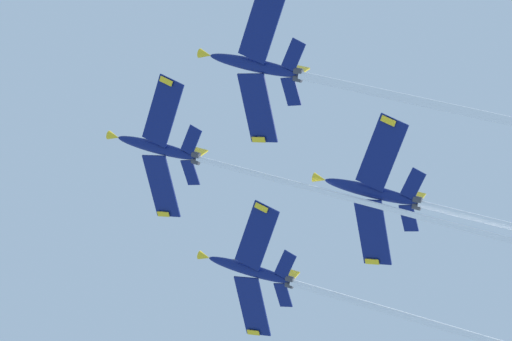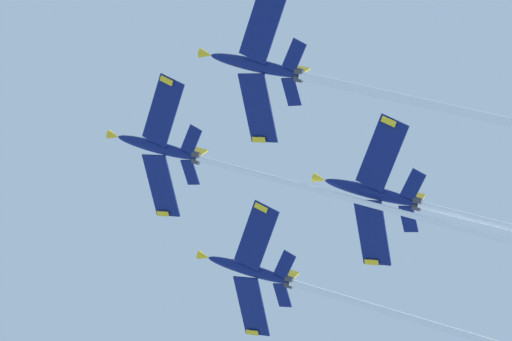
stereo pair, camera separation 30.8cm
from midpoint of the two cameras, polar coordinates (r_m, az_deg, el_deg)
jet_lead at (r=134.79m, az=-1.57°, el=0.24°), size 33.47×47.58×28.12m
jet_left_wing at (r=122.55m, az=5.86°, el=4.27°), size 32.92×46.15×28.08m
jet_right_wing at (r=136.75m, az=4.09°, el=-6.63°), size 31.99×45.05×26.00m
jet_slot at (r=126.98m, az=10.61°, el=-2.28°), size 31.08×43.54×24.60m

